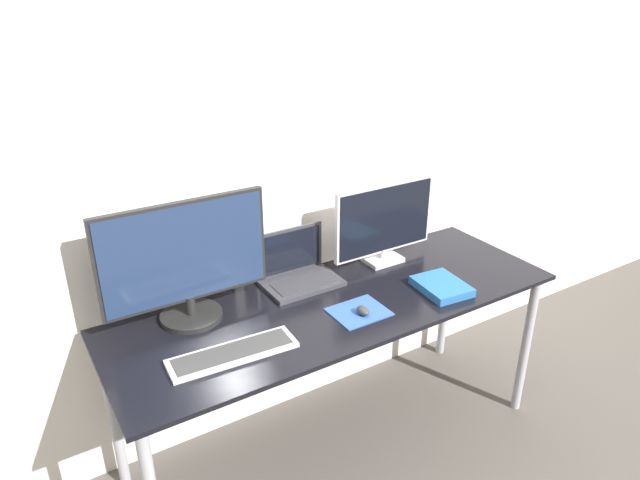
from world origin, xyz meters
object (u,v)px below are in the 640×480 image
Objects in this scene: laptop at (297,270)px; keyboard at (233,353)px; mouse at (363,311)px; book at (442,286)px; monitor_left at (185,262)px; monitor_right at (384,222)px.

laptop is 0.56m from keyboard.
mouse is at bearing -2.64° from keyboard.
mouse is 0.27× the size of book.
book is at bearing -39.02° from laptop.
book is (0.46, -0.37, -0.04)m from laptop.
laptop is 0.37m from mouse.
monitor_left is 1.97× the size of laptop.
book is (0.90, -0.03, 0.01)m from keyboard.
laptop is (0.48, 0.04, -0.18)m from monitor_left.
monitor_left is 1.02m from book.
laptop reaches higher than keyboard.
mouse is at bearing 178.44° from book.
monitor_right is (0.89, 0.00, -0.04)m from monitor_left.
monitor_right is 1.60× the size of laptop.
mouse is (0.55, -0.32, -0.21)m from monitor_left.
mouse is at bearing -30.34° from monitor_left.
laptop is (-0.42, 0.04, -0.14)m from monitor_right.
monitor_right reaches higher than mouse.
monitor_left is at bearing 160.40° from book.
monitor_left is at bearing 149.66° from mouse.
monitor_right is at bearing 0.01° from monitor_left.
keyboard is at bearing -160.74° from monitor_right.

